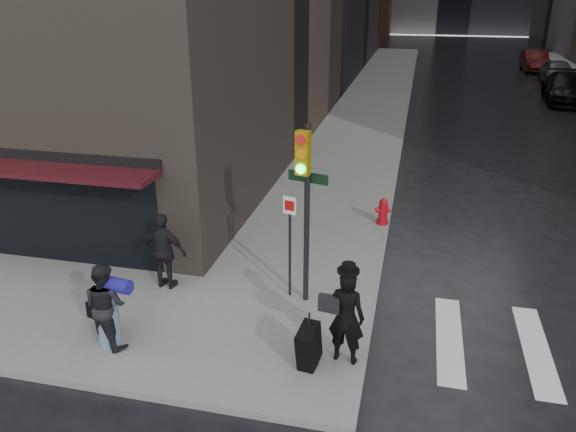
% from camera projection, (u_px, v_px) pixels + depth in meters
% --- Properties ---
extents(ground, '(140.00, 140.00, 0.00)m').
position_uv_depth(ground, '(264.00, 344.00, 10.85)').
color(ground, black).
rests_on(ground, ground).
extents(sidewalk_left, '(4.00, 50.00, 0.15)m').
position_uv_depth(sidewalk_left, '(378.00, 93.00, 35.09)').
color(sidewalk_left, slate).
rests_on(sidewalk_left, ground).
extents(storefront, '(8.40, 1.11, 2.83)m').
position_uv_depth(storefront, '(0.00, 194.00, 13.32)').
color(storefront, black).
rests_on(storefront, ground).
extents(man_overcoat, '(1.15, 0.96, 1.99)m').
position_uv_depth(man_overcoat, '(339.00, 322.00, 9.81)').
color(man_overcoat, black).
rests_on(man_overcoat, ground).
extents(man_jeans, '(1.17, 0.93, 1.68)m').
position_uv_depth(man_jeans, '(106.00, 305.00, 10.30)').
color(man_jeans, black).
rests_on(man_jeans, ground).
extents(man_greycoat, '(1.06, 0.53, 1.75)m').
position_uv_depth(man_greycoat, '(165.00, 251.00, 12.27)').
color(man_greycoat, black).
rests_on(man_greycoat, ground).
extents(traffic_light, '(0.94, 0.55, 3.85)m').
position_uv_depth(traffic_light, '(304.00, 192.00, 11.09)').
color(traffic_light, black).
rests_on(traffic_light, ground).
extents(fire_hydrant, '(0.44, 0.33, 0.76)m').
position_uv_depth(fire_hydrant, '(383.00, 212.00, 15.76)').
color(fire_hydrant, '#AA0A14').
rests_on(fire_hydrant, ground).
extents(parked_car_3, '(2.72, 5.80, 1.64)m').
position_uv_depth(parked_car_3, '(567.00, 88.00, 32.32)').
color(parked_car_3, black).
rests_on(parked_car_3, ground).
extents(parked_car_4, '(2.15, 4.88, 1.63)m').
position_uv_depth(parked_car_4, '(557.00, 72.00, 37.95)').
color(parked_car_4, '#535358').
rests_on(parked_car_4, ground).
extents(parked_car_5, '(1.73, 4.87, 1.60)m').
position_uv_depth(parked_car_5, '(535.00, 61.00, 43.83)').
color(parked_car_5, '#3D0E0C').
rests_on(parked_car_5, ground).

